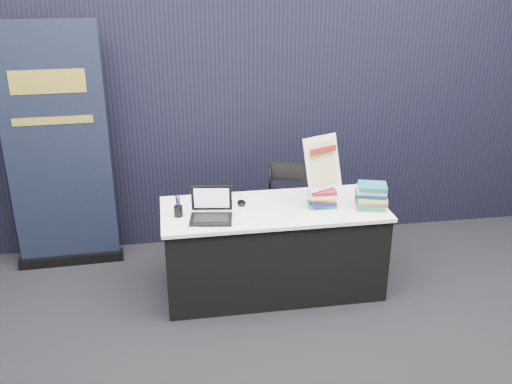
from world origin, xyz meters
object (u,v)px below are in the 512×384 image
Objects in this scene: book_stack_tall at (322,198)px; pullup_banner at (59,165)px; display_table at (273,249)px; info_sign at (323,163)px; laptop at (210,212)px; stacking_chair at (296,213)px; book_stack_short at (371,196)px.

pullup_banner is at bearing 160.14° from book_stack_tall.
book_stack_tall is at bearing -5.52° from display_table.
info_sign is at bearing -21.09° from pullup_banner.
laptop is 0.96m from stacking_chair.
info_sign is at bearing 162.21° from book_stack_short.
laptop is 1.54× the size of book_stack_tall.
stacking_chair is (-0.12, 0.38, -0.30)m from book_stack_tall.
book_stack_tall is (0.39, -0.04, 0.45)m from display_table.
book_stack_short is at bearing -41.41° from info_sign.
info_sign is (0.00, 0.03, 0.28)m from book_stack_tall.
book_stack_tall is 2.27m from pullup_banner.
info_sign reaches higher than laptop.
display_table is at bearing 174.48° from book_stack_tall.
display_table is 4.10× the size of info_sign.
laptop is at bearing -166.20° from display_table.
display_table is 7.95× the size of book_stack_tall.
laptop is at bearing -174.35° from book_stack_tall.
info_sign is 0.20× the size of pullup_banner.
display_table is 1.92× the size of stacking_chair.
laptop is (-0.52, -0.13, 0.43)m from display_table.
book_stack_short is (0.38, -0.09, 0.03)m from book_stack_tall.
book_stack_short is 0.47m from info_sign.
info_sign is at bearing 90.00° from book_stack_tall.
book_stack_tall is at bearing 166.49° from book_stack_short.
book_stack_short is at bearing -13.51° from book_stack_tall.
pullup_banner is 2.31× the size of stacking_chair.
pullup_banner is at bearing 153.37° from laptop.
pullup_banner is (-2.13, 0.77, 0.14)m from book_stack_tall.
laptop reaches higher than stacking_chair.
pullup_banner reaches higher than book_stack_short.
book_stack_short is at bearing 8.43° from laptop.
book_stack_short is (1.29, -0.00, 0.04)m from laptop.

